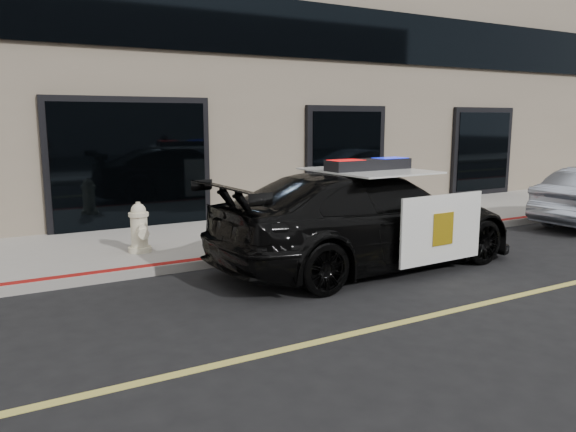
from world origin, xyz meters
TOP-DOWN VIEW (x-y plane):
  - ground at (0.00, 0.00)m, footprint 120.00×120.00m
  - sidewalk_n at (0.00, 5.25)m, footprint 60.00×3.50m
  - police_car at (1.68, 2.35)m, footprint 2.74×5.62m
  - fire_hydrant at (-1.51, 4.57)m, footprint 0.39×0.55m

SIDE VIEW (x-z plane):
  - ground at x=0.00m, z-range 0.00..0.00m
  - sidewalk_n at x=0.00m, z-range 0.00..0.15m
  - fire_hydrant at x=-1.51m, z-range 0.12..0.99m
  - police_car at x=1.68m, z-range -0.09..1.69m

